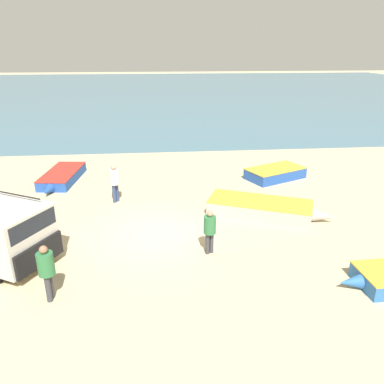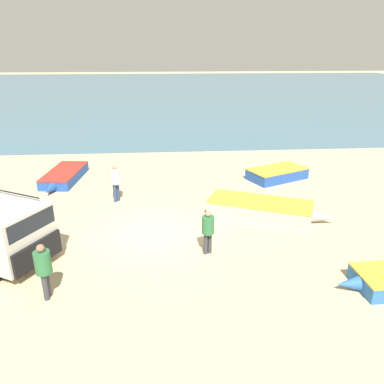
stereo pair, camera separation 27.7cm
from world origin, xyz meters
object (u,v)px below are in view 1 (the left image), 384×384
at_px(fishing_rowboat_1, 62,177).
at_px(fisherman_1, 210,228).
at_px(fishing_rowboat_0, 263,208).
at_px(fisherman_3, 46,268).
at_px(fisherman_0, 115,180).
at_px(fishing_rowboat_3, 277,173).

bearing_deg(fishing_rowboat_1, fisherman_1, 46.24).
xyz_separation_m(fishing_rowboat_0, fisherman_3, (-7.63, -5.04, 0.72)).
distance_m(fisherman_0, fisherman_1, 6.25).
bearing_deg(fisherman_3, fisherman_1, 28.15).
bearing_deg(fishing_rowboat_3, fisherman_0, 172.13).
relative_size(fishing_rowboat_1, fisherman_0, 2.46).
bearing_deg(fishing_rowboat_1, fisherman_3, 17.08).
bearing_deg(fisherman_3, fishing_rowboat_1, 105.42).
bearing_deg(fishing_rowboat_1, fishing_rowboat_3, 93.54).
xyz_separation_m(fisherman_0, fisherman_1, (3.69, -5.04, -0.12)).
xyz_separation_m(fishing_rowboat_3, fisherman_3, (-9.69, -9.74, 0.74)).
distance_m(fishing_rowboat_0, fishing_rowboat_3, 5.13).
bearing_deg(fishing_rowboat_3, fisherman_3, -159.56).
bearing_deg(fisherman_0, fisherman_3, 118.81).
bearing_deg(fishing_rowboat_1, fisherman_0, 51.48).
height_order(fishing_rowboat_3, fisherman_3, fisherman_3).
height_order(fishing_rowboat_0, fisherman_0, fisherman_0).
relative_size(fishing_rowboat_1, fisherman_1, 2.75).
relative_size(fishing_rowboat_0, fisherman_0, 2.90).
distance_m(fisherman_1, fisherman_3, 5.33).
bearing_deg(fishing_rowboat_1, fishing_rowboat_0, 67.54).
height_order(fisherman_0, fisherman_1, fisherman_0).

